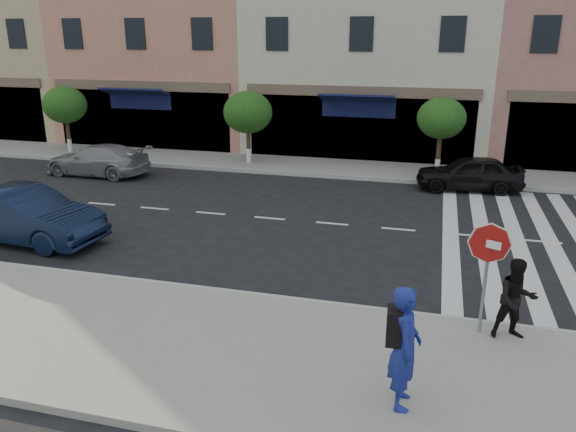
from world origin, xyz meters
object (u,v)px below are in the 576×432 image
(car_far_left, at_px, (98,160))
(car_far_mid, at_px, (469,173))
(stop_sign, at_px, (488,253))
(photographer, at_px, (405,347))
(walker, at_px, (516,299))
(car_near_mid, at_px, (23,216))

(car_far_left, bearing_deg, car_far_mid, 98.19)
(stop_sign, height_order, photographer, stop_sign)
(stop_sign, distance_m, car_far_mid, 11.13)
(walker, distance_m, car_near_mid, 12.74)
(walker, xyz_separation_m, car_far_mid, (-0.39, 11.10, -0.29))
(walker, height_order, car_far_mid, walker)
(walker, bearing_deg, car_near_mid, 155.69)
(car_near_mid, relative_size, car_far_mid, 1.21)
(photographer, xyz_separation_m, car_near_mid, (-10.68, 4.83, -0.37))
(photographer, relative_size, car_near_mid, 0.43)
(stop_sign, distance_m, photographer, 2.94)
(car_near_mid, bearing_deg, stop_sign, -95.75)
(photographer, bearing_deg, car_far_left, 43.35)
(car_near_mid, distance_m, car_far_mid, 15.00)
(car_far_left, distance_m, car_far_mid, 14.64)
(photographer, bearing_deg, walker, -40.02)
(photographer, height_order, car_near_mid, photographer)
(walker, bearing_deg, stop_sign, 162.76)
(photographer, xyz_separation_m, walker, (1.85, 2.53, -0.20))
(stop_sign, height_order, walker, stop_sign)
(stop_sign, xyz_separation_m, car_far_mid, (0.18, 11.07, -1.13))
(car_far_mid, bearing_deg, stop_sign, -7.38)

